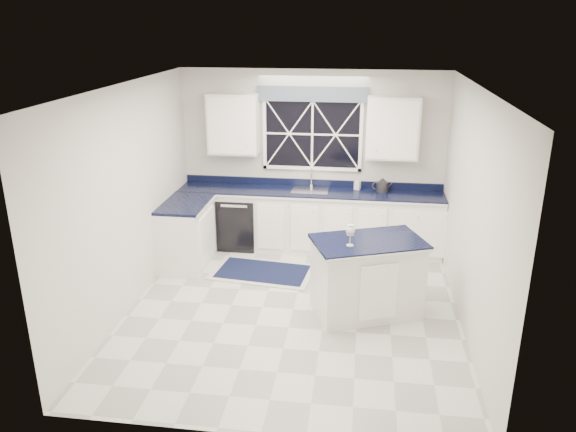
# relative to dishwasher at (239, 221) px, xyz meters

# --- Properties ---
(ground) EXTENTS (4.50, 4.50, 0.00)m
(ground) POSITION_rel_dishwasher_xyz_m (1.10, -1.95, -0.41)
(ground) COLOR silver
(ground) RESTS_ON ground
(back_wall) EXTENTS (4.00, 0.10, 2.70)m
(back_wall) POSITION_rel_dishwasher_xyz_m (1.10, 0.30, 0.94)
(back_wall) COLOR beige
(back_wall) RESTS_ON ground
(base_cabinets) EXTENTS (3.99, 1.60, 0.90)m
(base_cabinets) POSITION_rel_dishwasher_xyz_m (0.77, -0.17, 0.04)
(base_cabinets) COLOR white
(base_cabinets) RESTS_ON ground
(countertop) EXTENTS (3.98, 0.64, 0.04)m
(countertop) POSITION_rel_dishwasher_xyz_m (1.10, 0.00, 0.51)
(countertop) COLOR black
(countertop) RESTS_ON base_cabinets
(dishwasher) EXTENTS (0.60, 0.58, 0.82)m
(dishwasher) POSITION_rel_dishwasher_xyz_m (0.00, 0.00, 0.00)
(dishwasher) COLOR black
(dishwasher) RESTS_ON ground
(window) EXTENTS (1.65, 0.09, 1.26)m
(window) POSITION_rel_dishwasher_xyz_m (1.10, 0.25, 1.42)
(window) COLOR black
(window) RESTS_ON ground
(upper_cabinets) EXTENTS (3.10, 0.34, 0.90)m
(upper_cabinets) POSITION_rel_dishwasher_xyz_m (1.10, 0.13, 1.49)
(upper_cabinets) COLOR white
(upper_cabinets) RESTS_ON ground
(faucet) EXTENTS (0.05, 0.20, 0.30)m
(faucet) POSITION_rel_dishwasher_xyz_m (1.10, 0.19, 0.69)
(faucet) COLOR silver
(faucet) RESTS_ON countertop
(island) EXTENTS (1.46, 1.18, 0.95)m
(island) POSITION_rel_dishwasher_xyz_m (1.98, -1.90, 0.07)
(island) COLOR white
(island) RESTS_ON ground
(rug) EXTENTS (1.48, 1.00, 0.02)m
(rug) POSITION_rel_dishwasher_xyz_m (0.54, -0.95, -0.40)
(rug) COLOR #BBBCB6
(rug) RESTS_ON ground
(kettle) EXTENTS (0.30, 0.18, 0.21)m
(kettle) POSITION_rel_dishwasher_xyz_m (2.17, 0.12, 0.63)
(kettle) COLOR #2F3032
(kettle) RESTS_ON countertop
(wine_glass) EXTENTS (0.11, 0.11, 0.25)m
(wine_glass) POSITION_rel_dishwasher_xyz_m (1.77, -2.09, 0.71)
(wine_glass) COLOR silver
(wine_glass) RESTS_ON island
(soap_bottle) EXTENTS (0.11, 0.11, 0.19)m
(soap_bottle) POSITION_rel_dishwasher_xyz_m (1.81, 0.18, 0.63)
(soap_bottle) COLOR silver
(soap_bottle) RESTS_ON countertop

